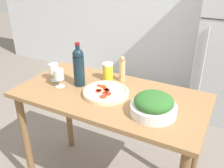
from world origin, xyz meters
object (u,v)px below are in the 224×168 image
salt_canister (108,72)px  homemade_pizza (106,92)px  wine_glass_far (54,69)px  salad_bowl (154,105)px  pepper_mill (122,69)px  wine_glass_near (59,75)px  wine_bottle (79,66)px

salt_canister → homemade_pizza: bearing=-65.0°
wine_glass_far → salad_bowl: salad_bowl is taller
wine_glass_far → homemade_pizza: wine_glass_far is taller
wine_glass_far → pepper_mill: bearing=26.9°
wine_glass_far → homemade_pizza: bearing=-1.8°
wine_glass_near → salad_bowl: bearing=-2.3°
pepper_mill → salt_canister: pepper_mill is taller
wine_bottle → salad_bowl: size_ratio=1.16×
homemade_pizza → salt_canister: 0.24m
salad_bowl → pepper_mill: bearing=138.1°
wine_glass_near → pepper_mill: 0.46m
wine_bottle → pepper_mill: bearing=40.5°
wine_glass_far → salt_canister: size_ratio=1.00×
salad_bowl → homemade_pizza: bearing=167.8°
salad_bowl → homemade_pizza: size_ratio=0.88×
salad_bowl → salt_canister: same height
wine_glass_far → pepper_mill: pepper_mill is taller
homemade_pizza → salt_canister: (-0.10, 0.21, 0.05)m
wine_bottle → wine_glass_far: (-0.21, -0.02, -0.06)m
wine_glass_far → salt_canister: 0.40m
wine_bottle → salt_canister: 0.24m
pepper_mill → salad_bowl: pepper_mill is taller
homemade_pizza → wine_glass_near: bearing=-171.9°
wine_glass_near → salt_canister: 0.36m
homemade_pizza → salt_canister: size_ratio=2.36×
wine_bottle → wine_glass_far: size_ratio=2.41×
wine_glass_far → homemade_pizza: 0.46m
pepper_mill → homemade_pizza: bearing=-91.0°
wine_glass_near → salt_canister: size_ratio=1.00×
wine_glass_far → homemade_pizza: (0.45, -0.01, -0.07)m
salad_bowl → homemade_pizza: 0.38m
homemade_pizza → salad_bowl: bearing=-12.2°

